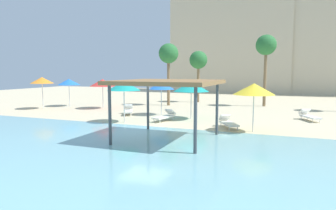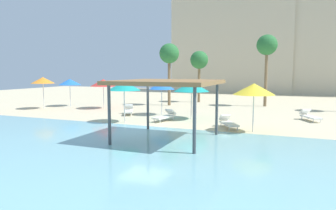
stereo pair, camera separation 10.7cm
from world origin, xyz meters
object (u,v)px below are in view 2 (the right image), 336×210
object	(u,v)px
beach_umbrella_blue_1	(162,86)
lounge_chair_3	(165,116)
beach_umbrella_teal_5	(191,87)
lounge_chair_1	(309,116)
beach_umbrella_orange_4	(43,80)
beach_umbrella_teal_6	(124,86)
lounge_chair_4	(129,110)
lounge_chair_2	(228,122)
shade_pavilion	(167,84)
beach_umbrella_yellow_2	(254,89)
palm_tree_3	(199,61)
beach_umbrella_red_3	(103,83)
beach_umbrella_blue_0	(70,82)
palm_tree_1	(169,55)
palm_tree_0	(267,47)

from	to	relation	value
beach_umbrella_blue_1	lounge_chair_3	size ratio (longest dim) A/B	1.25
beach_umbrella_teal_5	lounge_chair_1	xyz separation A→B (m)	(7.56, 2.31, -1.92)
beach_umbrella_orange_4	beach_umbrella_teal_6	distance (m)	10.85
lounge_chair_4	lounge_chair_2	bearing A→B (deg)	45.40
beach_umbrella_orange_4	lounge_chair_2	world-z (taller)	beach_umbrella_orange_4
beach_umbrella_blue_1	lounge_chair_2	bearing A→B (deg)	-31.17
shade_pavilion	beach_umbrella_orange_4	bearing A→B (deg)	153.63
beach_umbrella_yellow_2	beach_umbrella_teal_5	distance (m)	5.44
lounge_chair_1	beach_umbrella_teal_5	bearing A→B (deg)	-99.25
lounge_chair_1	palm_tree_3	xyz separation A→B (m)	(-10.32, 9.12, 4.06)
beach_umbrella_red_3	beach_umbrella_teal_6	xyz separation A→B (m)	(5.48, -5.81, 0.08)
beach_umbrella_teal_6	palm_tree_3	size ratio (longest dim) A/B	0.49
beach_umbrella_blue_0	beach_umbrella_yellow_2	size ratio (longest dim) A/B	0.98
beach_umbrella_yellow_2	lounge_chair_1	distance (m)	6.53
lounge_chair_2	palm_tree_3	distance (m)	15.46
lounge_chair_2	lounge_chair_4	size ratio (longest dim) A/B	0.99
palm_tree_1	beach_umbrella_red_3	bearing A→B (deg)	-134.66
shade_pavilion	palm_tree_3	size ratio (longest dim) A/B	0.85
beach_umbrella_teal_5	lounge_chair_1	world-z (taller)	beach_umbrella_teal_5
lounge_chair_1	lounge_chair_3	bearing A→B (deg)	-93.94
beach_umbrella_orange_4	palm_tree_1	world-z (taller)	palm_tree_1
shade_pavilion	palm_tree_1	xyz separation A→B (m)	(-5.45, 13.99, 2.16)
lounge_chair_4	palm_tree_0	size ratio (longest dim) A/B	0.29
lounge_chair_1	beach_umbrella_blue_0	bearing A→B (deg)	-118.75
beach_umbrella_blue_1	lounge_chair_3	xyz separation A→B (m)	(1.31, -2.45, -1.89)
lounge_chair_1	lounge_chair_4	size ratio (longest dim) A/B	1.00
lounge_chair_4	beach_umbrella_teal_5	bearing A→B (deg)	59.58
beach_umbrella_teal_5	lounge_chair_4	distance (m)	5.50
lounge_chair_1	lounge_chair_4	bearing A→B (deg)	-107.66
beach_umbrella_blue_1	lounge_chair_1	world-z (taller)	beach_umbrella_blue_1
lounge_chair_4	palm_tree_1	size ratio (longest dim) A/B	0.33
beach_umbrella_teal_5	beach_umbrella_blue_1	bearing A→B (deg)	157.79
beach_umbrella_blue_1	palm_tree_3	size ratio (longest dim) A/B	0.46
lounge_chair_2	lounge_chair_4	bearing A→B (deg)	-138.45
beach_umbrella_blue_1	beach_umbrella_teal_5	bearing A→B (deg)	-22.21
beach_umbrella_teal_5	lounge_chair_3	size ratio (longest dim) A/B	1.30
beach_umbrella_yellow_2	beach_umbrella_teal_6	bearing A→B (deg)	179.12
beach_umbrella_teal_6	lounge_chair_4	world-z (taller)	beach_umbrella_teal_6
lounge_chair_2	palm_tree_0	xyz separation A→B (m)	(1.16, 12.33, 5.23)
beach_umbrella_blue_0	beach_umbrella_teal_5	bearing A→B (deg)	-13.86
shade_pavilion	beach_umbrella_blue_0	xyz separation A→B (m)	(-13.90, 9.82, -0.41)
beach_umbrella_teal_5	palm_tree_0	world-z (taller)	palm_tree_0
lounge_chair_4	shade_pavilion	bearing A→B (deg)	14.62
beach_umbrella_blue_1	palm_tree_0	bearing A→B (deg)	52.52
beach_umbrella_blue_1	lounge_chair_4	bearing A→B (deg)	-164.03
lounge_chair_4	beach_umbrella_blue_0	bearing A→B (deg)	-135.72
lounge_chair_1	palm_tree_1	world-z (taller)	palm_tree_1
shade_pavilion	beach_umbrella_blue_0	world-z (taller)	shade_pavilion
beach_umbrella_yellow_2	palm_tree_3	world-z (taller)	palm_tree_3
lounge_chair_2	palm_tree_3	bearing A→B (deg)	172.76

